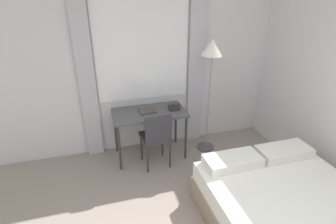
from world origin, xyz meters
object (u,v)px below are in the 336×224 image
object	(u,v)px
standing_lamp	(212,59)
book	(147,111)
desk_chair	(156,136)
bed	(297,222)
telephone	(174,107)
desk	(149,116)

from	to	relation	value
standing_lamp	book	world-z (taller)	standing_lamp
book	desk_chair	bearing A→B (deg)	-80.48
bed	telephone	world-z (taller)	telephone
desk	desk_chair	size ratio (longest dim) A/B	1.24
desk	bed	world-z (taller)	desk
telephone	standing_lamp	bearing A→B (deg)	-3.18
desk	telephone	size ratio (longest dim) A/B	6.17
desk_chair	book	world-z (taller)	desk_chair
desk_chair	desk	bearing A→B (deg)	90.93
desk	desk_chair	bearing A→B (deg)	-85.01
bed	book	bearing A→B (deg)	119.35
standing_lamp	desk_chair	bearing A→B (deg)	-164.16
desk	bed	bearing A→B (deg)	-61.09
desk	bed	size ratio (longest dim) A/B	0.56
desk	standing_lamp	distance (m)	1.24
desk	desk_chair	distance (m)	0.36
book	telephone	bearing A→B (deg)	-5.18
telephone	desk_chair	bearing A→B (deg)	-141.04
desk_chair	telephone	size ratio (longest dim) A/B	4.99
bed	book	distance (m)	2.34
desk	bed	distance (m)	2.30
desk	desk_chair	world-z (taller)	desk_chair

